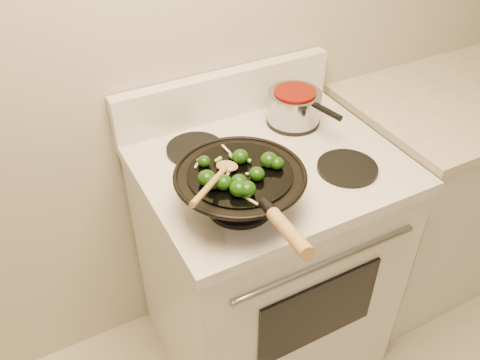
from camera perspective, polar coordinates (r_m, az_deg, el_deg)
stove at (r=1.85m, az=2.76°, el=-8.95°), size 0.78×0.67×1.08m
counter_unit at (r=2.33m, az=21.18°, el=-0.83°), size 0.85×0.62×0.91m
wok at (r=1.33m, az=0.07°, el=-0.86°), size 0.35×0.57×0.22m
stirfry at (r=1.27m, az=-0.16°, el=0.61°), size 0.24×0.26×0.04m
wooden_spoon at (r=1.25m, az=-2.47°, el=0.45°), size 0.21×0.21×0.08m
saucepan at (r=1.70m, az=6.14°, el=8.32°), size 0.18×0.28×0.10m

